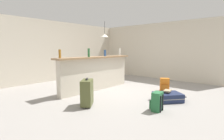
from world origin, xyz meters
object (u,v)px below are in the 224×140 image
at_px(dining_table, 106,65).
at_px(backpack_orange, 165,85).
at_px(dining_chair_near_partition, 116,69).
at_px(bottle_blue, 105,53).
at_px(bottle_white, 120,52).
at_px(bottle_amber, 60,54).
at_px(suitcase_upright_olive, 87,92).
at_px(pendant_lamp, 105,36).
at_px(bottle_green, 89,53).
at_px(backpack_green, 157,102).
at_px(suitcase_flat_navy, 168,97).
at_px(book_stack, 167,91).

height_order(dining_table, backpack_orange, dining_table).
bearing_deg(dining_chair_near_partition, backpack_orange, -94.46).
relative_size(bottle_blue, bottle_white, 0.78).
relative_size(bottle_blue, dining_table, 0.19).
bearing_deg(dining_table, bottle_amber, -161.82).
distance_m(bottle_white, suitcase_upright_olive, 2.89).
height_order(bottle_blue, pendant_lamp, pendant_lamp).
height_order(bottle_green, backpack_orange, bottle_green).
distance_m(bottle_white, backpack_green, 3.17).
xyz_separation_m(dining_chair_near_partition, pendant_lamp, (0.02, 0.65, 1.39)).
bearing_deg(suitcase_flat_navy, bottle_amber, 124.16).
xyz_separation_m(bottle_blue, backpack_orange, (0.89, -1.79, -1.01)).
xyz_separation_m(bottle_green, suitcase_upright_olive, (-0.88, -0.93, -0.91)).
bearing_deg(backpack_orange, pendant_lamp, 86.11).
relative_size(bottle_amber, suitcase_flat_navy, 0.27).
bearing_deg(bottle_blue, suitcase_flat_navy, -91.94).
bearing_deg(bottle_blue, backpack_orange, -63.57).
distance_m(dining_chair_near_partition, suitcase_upright_olive, 3.13).
bearing_deg(book_stack, suitcase_flat_navy, -109.23).
xyz_separation_m(bottle_white, book_stack, (-0.89, -2.31, -0.98)).
relative_size(bottle_amber, dining_table, 0.21).
bearing_deg(bottle_blue, pendant_lamp, 44.32).
distance_m(bottle_amber, pendant_lamp, 3.04).
relative_size(bottle_amber, bottle_blue, 1.11).
bearing_deg(dining_table, bottle_green, -150.34).
bearing_deg(suitcase_upright_olive, bottle_amber, 90.06).
height_order(suitcase_upright_olive, backpack_green, suitcase_upright_olive).
height_order(bottle_amber, bottle_green, bottle_green).
distance_m(backpack_green, book_stack, 0.85).
bearing_deg(pendant_lamp, dining_chair_near_partition, -91.96).
distance_m(bottle_amber, backpack_green, 2.83).
distance_m(suitcase_flat_navy, backpack_green, 0.83).
xyz_separation_m(backpack_orange, book_stack, (-0.96, -0.50, 0.05)).
xyz_separation_m(bottle_blue, pendant_lamp, (1.08, 1.06, 0.70)).
bearing_deg(suitcase_flat_navy, suitcase_upright_olive, 141.65).
xyz_separation_m(bottle_amber, pendant_lamp, (2.79, 0.98, 0.69)).
xyz_separation_m(bottle_blue, dining_table, (1.12, 1.00, -0.56)).
height_order(dining_chair_near_partition, suitcase_flat_navy, dining_chair_near_partition).
distance_m(bottle_blue, backpack_orange, 2.24).
distance_m(bottle_white, suitcase_flat_navy, 2.75).
bearing_deg(backpack_orange, suitcase_upright_olive, 163.86).
xyz_separation_m(bottle_green, book_stack, (0.76, -2.19, -0.98)).
height_order(dining_table, suitcase_upright_olive, dining_table).
bearing_deg(bottle_white, backpack_orange, -87.91).
bearing_deg(bottle_amber, bottle_white, -1.33).
xyz_separation_m(dining_table, pendant_lamp, (-0.04, 0.06, 1.26)).
bearing_deg(suitcase_flat_navy, book_stack, 70.77).
xyz_separation_m(bottle_blue, book_stack, (-0.07, -2.29, -0.95)).
xyz_separation_m(suitcase_flat_navy, suitcase_upright_olive, (-1.63, 1.29, 0.22)).
bearing_deg(bottle_white, book_stack, -111.11).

